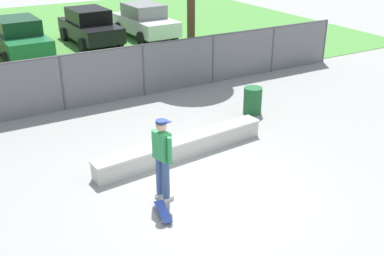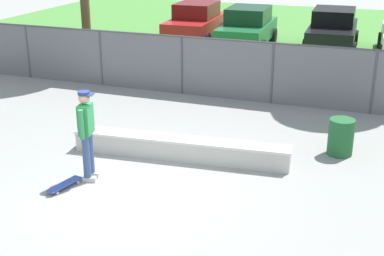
{
  "view_description": "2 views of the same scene",
  "coord_description": "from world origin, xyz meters",
  "px_view_note": "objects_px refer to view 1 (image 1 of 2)",
  "views": [
    {
      "loc": [
        -4.74,
        -7.46,
        5.49
      ],
      "look_at": [
        0.36,
        1.4,
        0.93
      ],
      "focal_mm": 43.84,
      "sensor_mm": 36.0,
      "label": 1
    },
    {
      "loc": [
        4.27,
        -8.19,
        4.77
      ],
      "look_at": [
        0.78,
        1.37,
        0.94
      ],
      "focal_mm": 50.15,
      "sensor_mm": 36.0,
      "label": 2
    }
  ],
  "objects_px": {
    "car_green": "(20,38)",
    "trash_bin": "(253,100)",
    "concrete_ledge": "(182,147)",
    "car_white": "(145,21)",
    "skateboarder": "(162,156)",
    "car_black": "(90,26)",
    "skateboard": "(163,211)"
  },
  "relations": [
    {
      "from": "skateboard",
      "to": "car_black",
      "type": "distance_m",
      "value": 14.98
    },
    {
      "from": "skateboard",
      "to": "car_white",
      "type": "bearing_deg",
      "value": 66.56
    },
    {
      "from": "car_green",
      "to": "trash_bin",
      "type": "bearing_deg",
      "value": -64.97
    },
    {
      "from": "car_green",
      "to": "car_white",
      "type": "bearing_deg",
      "value": 6.02
    },
    {
      "from": "car_green",
      "to": "trash_bin",
      "type": "height_order",
      "value": "car_green"
    },
    {
      "from": "car_white",
      "to": "trash_bin",
      "type": "xyz_separation_m",
      "value": [
        -1.41,
        -10.93,
        -0.43
      ]
    },
    {
      "from": "concrete_ledge",
      "to": "car_white",
      "type": "bearing_deg",
      "value": 69.3
    },
    {
      "from": "skateboarder",
      "to": "trash_bin",
      "type": "bearing_deg",
      "value": 33.32
    },
    {
      "from": "car_green",
      "to": "car_black",
      "type": "height_order",
      "value": "same"
    },
    {
      "from": "skateboard",
      "to": "car_white",
      "type": "relative_size",
      "value": 0.19
    },
    {
      "from": "skateboarder",
      "to": "car_black",
      "type": "xyz_separation_m",
      "value": [
        3.17,
        14.05,
        -0.19
      ]
    },
    {
      "from": "car_green",
      "to": "car_black",
      "type": "distance_m",
      "value": 3.46
    },
    {
      "from": "car_black",
      "to": "car_white",
      "type": "bearing_deg",
      "value": -2.0
    },
    {
      "from": "car_green",
      "to": "car_black",
      "type": "relative_size",
      "value": 1.0
    },
    {
      "from": "concrete_ledge",
      "to": "car_green",
      "type": "height_order",
      "value": "car_green"
    },
    {
      "from": "car_green",
      "to": "skateboard",
      "type": "bearing_deg",
      "value": -90.25
    },
    {
      "from": "skateboarder",
      "to": "car_white",
      "type": "xyz_separation_m",
      "value": [
        6.01,
        13.95,
        -0.19
      ]
    },
    {
      "from": "car_white",
      "to": "car_black",
      "type": "bearing_deg",
      "value": 178.0
    },
    {
      "from": "concrete_ledge",
      "to": "car_green",
      "type": "relative_size",
      "value": 1.13
    },
    {
      "from": "concrete_ledge",
      "to": "car_black",
      "type": "xyz_separation_m",
      "value": [
        1.84,
        12.46,
        0.6
      ]
    },
    {
      "from": "skateboard",
      "to": "trash_bin",
      "type": "bearing_deg",
      "value": 36.01
    },
    {
      "from": "car_black",
      "to": "car_white",
      "type": "height_order",
      "value": "same"
    },
    {
      "from": "car_black",
      "to": "car_white",
      "type": "relative_size",
      "value": 1.0
    },
    {
      "from": "car_black",
      "to": "car_white",
      "type": "distance_m",
      "value": 2.83
    },
    {
      "from": "skateboarder",
      "to": "car_black",
      "type": "distance_m",
      "value": 14.4
    },
    {
      "from": "concrete_ledge",
      "to": "skateboarder",
      "type": "xyz_separation_m",
      "value": [
        -1.33,
        -1.59,
        0.79
      ]
    },
    {
      "from": "skateboarder",
      "to": "car_white",
      "type": "relative_size",
      "value": 0.43
    },
    {
      "from": "concrete_ledge",
      "to": "car_white",
      "type": "relative_size",
      "value": 1.13
    },
    {
      "from": "skateboard",
      "to": "car_white",
      "type": "distance_m",
      "value": 15.78
    },
    {
      "from": "skateboard",
      "to": "car_green",
      "type": "xyz_separation_m",
      "value": [
        0.06,
        13.81,
        0.77
      ]
    },
    {
      "from": "car_black",
      "to": "trash_bin",
      "type": "bearing_deg",
      "value": -82.67
    },
    {
      "from": "skateboarder",
      "to": "car_green",
      "type": "xyz_separation_m",
      "value": [
        -0.2,
        13.29,
        -0.19
      ]
    }
  ]
}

